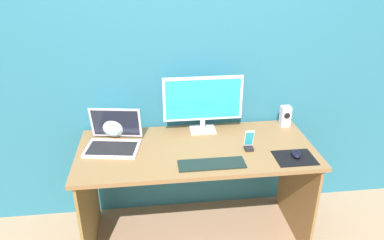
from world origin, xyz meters
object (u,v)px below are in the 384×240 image
at_px(phone_in_dock, 249,143).
at_px(fishbowl, 115,124).
at_px(keyboard_external, 212,164).
at_px(speaker_right, 285,116).
at_px(monitor, 203,102).
at_px(mouse, 296,154).
at_px(laptop, 114,140).

bearing_deg(phone_in_dock, fishbowl, 160.57).
bearing_deg(fishbowl, keyboard_external, -37.55).
relative_size(speaker_right, phone_in_dock, 1.10).
bearing_deg(monitor, speaker_right, 0.76).
bearing_deg(mouse, fishbowl, 171.02).
bearing_deg(fishbowl, monitor, -0.21).
xyz_separation_m(speaker_right, phone_in_dock, (-0.36, -0.32, -0.03)).
height_order(monitor, laptop, monitor).
xyz_separation_m(fishbowl, keyboard_external, (0.61, -0.47, -0.08)).
bearing_deg(monitor, laptop, -165.62).
bearing_deg(monitor, fishbowl, 179.79).
relative_size(monitor, phone_in_dock, 4.05).
distance_m(speaker_right, phone_in_dock, 0.48).
height_order(mouse, phone_in_dock, phone_in_dock).
relative_size(laptop, mouse, 3.84).
relative_size(monitor, laptop, 1.46).
height_order(monitor, phone_in_dock, monitor).
xyz_separation_m(monitor, keyboard_external, (-0.01, -0.46, -0.22)).
bearing_deg(laptop, mouse, -13.39).
xyz_separation_m(laptop, mouse, (1.15, -0.27, -0.03)).
bearing_deg(keyboard_external, speaker_right, 37.01).
bearing_deg(phone_in_dock, monitor, 130.16).
relative_size(laptop, phone_in_dock, 2.78).
bearing_deg(fishbowl, phone_in_dock, -19.43).
relative_size(laptop, keyboard_external, 0.94).
bearing_deg(fishbowl, speaker_right, 0.27).
relative_size(monitor, keyboard_external, 1.36).
bearing_deg(speaker_right, phone_in_dock, -138.52).
xyz_separation_m(speaker_right, keyboard_external, (-0.63, -0.47, -0.07)).
relative_size(keyboard_external, phone_in_dock, 2.97).
bearing_deg(speaker_right, laptop, -172.31).
height_order(monitor, mouse, monitor).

